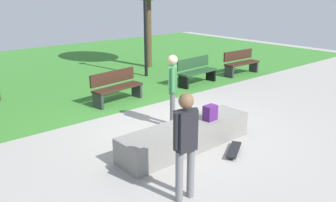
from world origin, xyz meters
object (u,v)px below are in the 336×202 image
at_px(backpack_on_ledge, 210,113).
at_px(skater_watching, 173,85).
at_px(skater_performing_trick, 186,139).
at_px(park_bench_center_lawn, 196,71).
at_px(park_bench_far_left, 116,86).
at_px(lamp_post, 145,11).
at_px(concrete_ledge, 186,136).
at_px(skateboard_by_ledge, 234,150).
at_px(park_bench_by_oak, 241,62).

distance_m(backpack_on_ledge, skater_watching, 1.31).
height_order(skater_performing_trick, park_bench_center_lawn, skater_performing_trick).
bearing_deg(park_bench_far_left, lamp_post, 37.59).
relative_size(concrete_ledge, skateboard_by_ledge, 3.90).
height_order(skater_watching, park_bench_by_oak, skater_watching).
relative_size(skater_performing_trick, skateboard_by_ledge, 2.20).
relative_size(skater_performing_trick, lamp_post, 0.45).
distance_m(skater_performing_trick, lamp_post, 8.49).
bearing_deg(skateboard_by_ledge, skater_performing_trick, -163.76).
bearing_deg(park_bench_by_oak, backpack_on_ledge, -147.33).
height_order(concrete_ledge, park_bench_by_oak, park_bench_by_oak).
bearing_deg(park_bench_far_left, skateboard_by_ledge, -90.79).
xyz_separation_m(skater_performing_trick, park_bench_far_left, (1.96, 4.98, -0.54)).
xyz_separation_m(skater_watching, lamp_post, (2.67, 4.53, 1.38)).
bearing_deg(park_bench_center_lawn, park_bench_far_left, 179.03).
distance_m(skater_watching, park_bench_far_left, 2.56).
bearing_deg(backpack_on_ledge, concrete_ledge, 163.56).
relative_size(skater_performing_trick, park_bench_by_oak, 1.08).
distance_m(skater_performing_trick, park_bench_center_lawn, 7.17).
bearing_deg(park_bench_center_lawn, park_bench_by_oak, -1.57).
bearing_deg(park_bench_far_left, concrete_ledge, -100.00).
height_order(backpack_on_ledge, skater_watching, skater_watching).
xyz_separation_m(concrete_ledge, skateboard_by_ledge, (0.58, -0.79, -0.20)).
bearing_deg(backpack_on_ledge, lamp_post, 61.70).
height_order(park_bench_far_left, park_bench_by_oak, same).
bearing_deg(park_bench_center_lawn, backpack_on_ledge, -131.79).
distance_m(skater_performing_trick, park_bench_far_left, 5.38).
bearing_deg(park_bench_center_lawn, skater_watching, -143.12).
bearing_deg(park_bench_center_lawn, skateboard_by_ledge, -126.99).
xyz_separation_m(skateboard_by_ledge, park_bench_by_oak, (5.66, 4.30, 0.42)).
distance_m(skateboard_by_ledge, park_bench_far_left, 4.44).
height_order(skater_watching, lamp_post, lamp_post).
distance_m(park_bench_by_oak, park_bench_center_lawn, 2.37).
bearing_deg(park_bench_by_oak, concrete_ledge, -150.63).
distance_m(park_bench_far_left, park_bench_by_oak, 5.60).
height_order(skater_watching, park_bench_far_left, skater_watching).
bearing_deg(park_bench_by_oak, skater_performing_trick, -147.26).
bearing_deg(skater_watching, lamp_post, 59.51).
bearing_deg(skater_watching, park_bench_by_oak, 22.93).
height_order(skater_performing_trick, park_bench_by_oak, skater_performing_trick).
height_order(park_bench_by_oak, lamp_post, lamp_post).
relative_size(park_bench_far_left, park_bench_center_lawn, 1.01).
bearing_deg(skater_performing_trick, concrete_ledge, 45.64).
height_order(park_bench_far_left, park_bench_center_lawn, same).
distance_m(park_bench_center_lawn, lamp_post, 2.90).
distance_m(skateboard_by_ledge, park_bench_center_lawn, 5.49).
relative_size(skateboard_by_ledge, park_bench_center_lawn, 0.49).
distance_m(skater_watching, park_bench_by_oak, 6.13).
xyz_separation_m(skateboard_by_ledge, park_bench_center_lawn, (3.29, 4.37, 0.42)).
height_order(skater_performing_trick, skateboard_by_ledge, skater_performing_trick).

